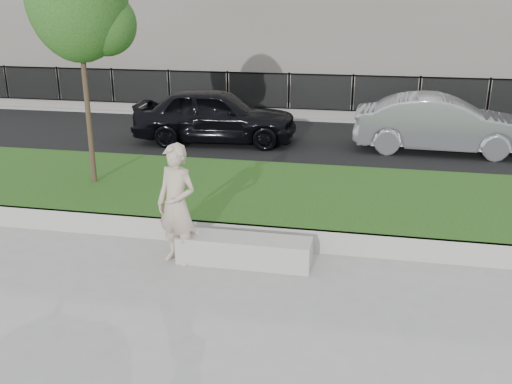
% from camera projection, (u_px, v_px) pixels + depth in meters
% --- Properties ---
extents(ground, '(90.00, 90.00, 0.00)m').
position_uv_depth(ground, '(214.00, 271.00, 8.94)').
color(ground, gray).
rests_on(ground, ground).
extents(grass_bank, '(34.00, 4.00, 0.40)m').
position_uv_depth(grass_bank, '(253.00, 197.00, 11.66)').
color(grass_bank, black).
rests_on(grass_bank, ground).
extents(grass_kerb, '(34.00, 0.08, 0.40)m').
position_uv_depth(grass_kerb, '(230.00, 234.00, 9.84)').
color(grass_kerb, '#AAA89F').
rests_on(grass_kerb, ground).
extents(street, '(34.00, 7.00, 0.04)m').
position_uv_depth(street, '(291.00, 142.00, 16.81)').
color(street, black).
rests_on(street, ground).
extents(far_pavement, '(34.00, 3.00, 0.12)m').
position_uv_depth(far_pavement, '(308.00, 112.00, 20.97)').
color(far_pavement, gray).
rests_on(far_pavement, ground).
extents(iron_fence, '(32.00, 0.30, 1.50)m').
position_uv_depth(iron_fence, '(306.00, 104.00, 19.89)').
color(iron_fence, slate).
rests_on(iron_fence, far_pavement).
extents(stone_bench, '(2.16, 0.54, 0.44)m').
position_uv_depth(stone_bench, '(244.00, 250.00, 9.17)').
color(stone_bench, '#AAA89F').
rests_on(stone_bench, ground).
extents(man, '(0.83, 0.68, 1.96)m').
position_uv_depth(man, '(177.00, 205.00, 8.98)').
color(man, '#C0AA93').
rests_on(man, ground).
extents(book, '(0.25, 0.20, 0.03)m').
position_uv_depth(book, '(193.00, 230.00, 9.35)').
color(book, beige).
rests_on(book, stone_bench).
extents(young_tree, '(2.03, 1.95, 4.98)m').
position_uv_depth(young_tree, '(82.00, 0.00, 10.87)').
color(young_tree, '#38281C').
rests_on(young_tree, grass_bank).
extents(car_dark, '(4.85, 2.31, 1.60)m').
position_uv_depth(car_dark, '(215.00, 115.00, 16.51)').
color(car_dark, black).
rests_on(car_dark, street).
extents(car_silver, '(4.70, 1.74, 1.54)m').
position_uv_depth(car_silver, '(441.00, 124.00, 15.51)').
color(car_silver, gray).
rests_on(car_silver, street).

